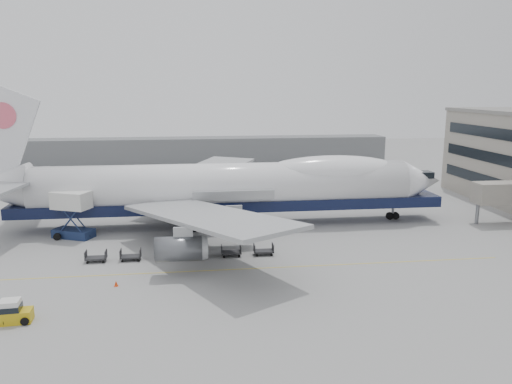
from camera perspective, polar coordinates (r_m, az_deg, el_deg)
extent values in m
plane|color=gray|center=(60.02, -2.81, -6.83)|extent=(260.00, 260.00, 0.00)
cube|color=gold|center=(54.38, -2.31, -8.82)|extent=(60.00, 0.15, 0.01)
cube|color=gray|center=(79.80, 26.60, -0.06)|extent=(9.00, 3.00, 3.00)
cylinder|color=slate|center=(78.27, 23.96, -2.29)|extent=(0.50, 0.50, 3.00)
cube|color=slate|center=(127.82, -9.83, 4.54)|extent=(110.00, 8.00, 7.00)
cylinder|color=white|center=(70.17, -3.64, 0.70)|extent=(52.00, 6.40, 6.40)
cube|color=black|center=(70.77, -2.80, -1.31)|extent=(60.00, 5.76, 1.50)
cone|color=white|center=(77.56, 18.27, 1.19)|extent=(6.00, 6.40, 6.40)
ellipsoid|color=white|center=(72.51, 8.75, 2.36)|extent=(20.67, 5.78, 4.56)
cube|color=white|center=(73.27, -27.11, 5.84)|extent=(10.52, 0.50, 13.56)
cylinder|color=#E85A70|center=(72.95, -26.92, 7.81)|extent=(3.40, 0.30, 3.40)
cube|color=#9EA0A3|center=(56.24, -5.73, -2.73)|extent=(20.35, 26.74, 2.26)
cube|color=#9EA0A3|center=(84.20, -6.31, 2.09)|extent=(20.35, 26.74, 2.26)
cylinder|color=#595B60|center=(89.24, -8.26, 1.15)|extent=(4.80, 2.60, 2.60)
cylinder|color=#595B60|center=(80.50, -4.08, 0.09)|extent=(4.80, 2.60, 2.60)
cylinder|color=#595B60|center=(61.08, -2.99, -3.66)|extent=(4.80, 2.60, 2.60)
cylinder|color=#595B60|center=(52.33, -8.84, -6.43)|extent=(4.80, 2.60, 2.60)
cylinder|color=slate|center=(76.83, 15.37, -2.13)|extent=(0.36, 0.36, 2.50)
cylinder|color=black|center=(77.00, 15.34, -2.63)|extent=(1.10, 0.45, 1.10)
cylinder|color=slate|center=(68.13, -5.95, -3.52)|extent=(0.36, 0.36, 2.50)
cylinder|color=black|center=(68.32, -5.94, -4.08)|extent=(1.10, 0.45, 1.10)
cylinder|color=slate|center=(73.94, -6.07, -2.30)|extent=(0.36, 0.36, 2.50)
cylinder|color=black|center=(74.11, -6.06, -2.83)|extent=(1.10, 0.45, 1.10)
cube|color=#19284D|center=(69.61, -20.11, -4.44)|extent=(5.67, 4.30, 1.12)
cube|color=silver|center=(68.57, -20.37, -0.88)|extent=(5.37, 4.32, 2.25)
cube|color=#19284D|center=(67.99, -20.45, -2.89)|extent=(3.39, 1.57, 4.03)
cube|color=#19284D|center=(70.11, -20.05, -2.43)|extent=(3.39, 1.57, 4.03)
cube|color=slate|center=(70.12, -20.08, -0.59)|extent=(2.74, 2.11, 0.15)
cylinder|color=black|center=(69.13, -21.78, -4.77)|extent=(0.92, 0.36, 0.92)
cylinder|color=black|center=(71.03, -21.38, -4.31)|extent=(0.92, 0.36, 0.92)
cylinder|color=black|center=(68.28, -18.78, -4.75)|extent=(0.92, 0.36, 0.92)
cylinder|color=black|center=(70.21, -18.46, -4.28)|extent=(0.92, 0.36, 0.92)
cube|color=gold|center=(47.18, -25.85, -12.66)|extent=(2.81, 1.64, 1.07)
cube|color=silver|center=(46.88, -26.30, -11.57)|extent=(1.64, 1.46, 0.97)
cube|color=black|center=(46.96, -26.28, -11.79)|extent=(1.74, 1.56, 0.48)
cylinder|color=black|center=(47.03, -27.22, -13.13)|extent=(0.68, 0.29, 0.68)
cylinder|color=black|center=(48.11, -26.71, -12.52)|extent=(0.68, 0.29, 0.68)
cylinder|color=black|center=(46.41, -24.91, -13.25)|extent=(0.68, 0.29, 0.68)
cylinder|color=black|center=(47.50, -24.45, -12.62)|extent=(0.68, 0.29, 0.68)
cone|color=red|center=(51.77, -15.71, -10.02)|extent=(0.37, 0.37, 0.58)
cube|color=red|center=(51.87, -15.69, -10.30)|extent=(0.40, 0.40, 0.03)
cube|color=#2D2D30|center=(59.25, -17.81, -7.19)|extent=(2.30, 1.35, 0.18)
cube|color=#2D2D30|center=(59.34, -18.88, -6.82)|extent=(0.08, 1.35, 0.90)
cube|color=#2D2D30|center=(58.93, -16.77, -6.82)|extent=(0.08, 1.35, 0.90)
cylinder|color=black|center=(59.00, -18.70, -7.64)|extent=(0.30, 0.12, 0.30)
cylinder|color=black|center=(60.02, -18.50, -7.29)|extent=(0.30, 0.12, 0.30)
cylinder|color=black|center=(58.68, -17.06, -7.64)|extent=(0.30, 0.12, 0.30)
cylinder|color=black|center=(59.71, -16.89, -7.29)|extent=(0.30, 0.12, 0.30)
cube|color=#2D2D30|center=(58.66, -14.13, -7.16)|extent=(2.30, 1.35, 0.18)
cube|color=#2D2D30|center=(58.68, -15.22, -6.80)|extent=(0.08, 1.35, 0.90)
cube|color=#2D2D30|center=(58.41, -13.07, -6.78)|extent=(0.08, 1.35, 0.90)
cylinder|color=black|center=(58.35, -15.01, -7.62)|extent=(0.30, 0.12, 0.30)
cylinder|color=black|center=(59.38, -14.87, -7.28)|extent=(0.30, 0.12, 0.30)
cylinder|color=black|center=(58.14, -13.33, -7.61)|extent=(0.30, 0.12, 0.30)
cylinder|color=black|center=(59.18, -13.23, -7.26)|extent=(0.30, 0.12, 0.30)
cube|color=#2D2D30|center=(58.31, -10.38, -7.11)|extent=(2.30, 1.35, 0.18)
cube|color=#2D2D30|center=(58.26, -11.49, -6.76)|extent=(0.08, 1.35, 0.90)
cube|color=#2D2D30|center=(58.13, -9.31, -6.72)|extent=(0.08, 1.35, 0.90)
cylinder|color=black|center=(57.95, -11.25, -7.58)|extent=(0.30, 0.12, 0.30)
cylinder|color=black|center=(58.99, -11.18, -7.23)|extent=(0.30, 0.12, 0.30)
cylinder|color=black|center=(57.85, -9.55, -7.55)|extent=(0.30, 0.12, 0.30)
cylinder|color=black|center=(58.89, -9.52, -7.20)|extent=(0.30, 0.12, 0.30)
cube|color=#2D2D30|center=(58.21, -6.62, -7.03)|extent=(2.30, 1.35, 0.18)
cube|color=#2D2D30|center=(58.09, -7.72, -6.68)|extent=(0.08, 1.35, 0.90)
cube|color=#2D2D30|center=(58.10, -5.53, -6.62)|extent=(0.08, 1.35, 0.90)
cylinder|color=black|center=(57.79, -7.45, -7.50)|extent=(0.30, 0.12, 0.30)
cylinder|color=black|center=(58.83, -7.45, -7.15)|extent=(0.30, 0.12, 0.30)
cylinder|color=black|center=(57.80, -5.75, -7.46)|extent=(0.30, 0.12, 0.30)
cylinder|color=black|center=(58.84, -5.78, -7.11)|extent=(0.30, 0.12, 0.30)
cube|color=#2D2D30|center=(58.36, -2.85, -6.91)|extent=(2.30, 1.35, 0.18)
cube|color=#2D2D30|center=(58.17, -3.94, -6.57)|extent=(0.08, 1.35, 0.90)
cube|color=#2D2D30|center=(58.32, -1.77, -6.50)|extent=(0.08, 1.35, 0.90)
cylinder|color=black|center=(57.88, -3.65, -7.39)|extent=(0.30, 0.12, 0.30)
cylinder|color=black|center=(58.92, -3.72, -7.04)|extent=(0.30, 0.12, 0.30)
cylinder|color=black|center=(58.01, -1.96, -7.33)|extent=(0.30, 0.12, 0.30)
cylinder|color=black|center=(59.04, -2.06, -6.99)|extent=(0.30, 0.12, 0.30)
cube|color=#2D2D30|center=(58.75, 0.88, -6.77)|extent=(2.30, 1.35, 0.18)
cube|color=#2D2D30|center=(58.49, -0.20, -6.44)|extent=(0.08, 1.35, 0.90)
cube|color=#2D2D30|center=(58.79, 1.94, -6.35)|extent=(0.08, 1.35, 0.90)
cylinder|color=black|center=(58.23, 0.12, -7.25)|extent=(0.30, 0.12, 0.30)
cylinder|color=black|center=(59.26, -0.02, -6.91)|extent=(0.30, 0.12, 0.30)
cylinder|color=black|center=(58.46, 1.78, -7.18)|extent=(0.30, 0.12, 0.30)
cylinder|color=black|center=(59.49, 1.61, -6.84)|extent=(0.30, 0.12, 0.30)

